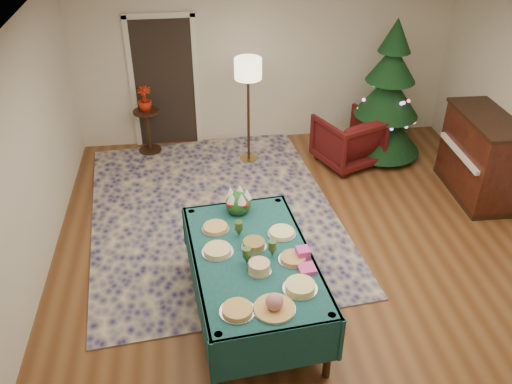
{
  "coord_description": "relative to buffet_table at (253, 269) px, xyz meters",
  "views": [
    {
      "loc": [
        -1.21,
        -4.75,
        4.2
      ],
      "look_at": [
        -0.57,
        0.2,
        1.0
      ],
      "focal_mm": 38.0,
      "sensor_mm": 36.0,
      "label": 1
    }
  ],
  "objects": [
    {
      "name": "room_shell",
      "position": [
        0.71,
        0.64,
        0.72
      ],
      "size": [
        7.0,
        7.0,
        7.0
      ],
      "color": "#593319",
      "rests_on": "ground"
    },
    {
      "name": "doorway",
      "position": [
        -0.89,
        4.12,
        0.46
      ],
      "size": [
        1.08,
        0.04,
        2.16
      ],
      "color": "black",
      "rests_on": "ground"
    },
    {
      "name": "rug",
      "position": [
        -0.3,
        1.95,
        -0.62
      ],
      "size": [
        3.59,
        4.49,
        0.02
      ],
      "primitive_type": "cube",
      "rotation": [
        0.0,
        0.0,
        0.1
      ],
      "color": "#17154F",
      "rests_on": "ground"
    },
    {
      "name": "buffet_table",
      "position": [
        0.0,
        0.0,
        0.0
      ],
      "size": [
        1.38,
        2.14,
        0.79
      ],
      "color": "black",
      "rests_on": "ground"
    },
    {
      "name": "platter_0",
      "position": [
        -0.23,
        -0.73,
        0.18
      ],
      "size": [
        0.32,
        0.32,
        0.05
      ],
      "color": "silver",
      "rests_on": "buffet_table"
    },
    {
      "name": "platter_1",
      "position": [
        0.1,
        -0.74,
        0.22
      ],
      "size": [
        0.38,
        0.38,
        0.17
      ],
      "color": "silver",
      "rests_on": "buffet_table"
    },
    {
      "name": "platter_2",
      "position": [
        0.37,
        -0.52,
        0.19
      ],
      "size": [
        0.32,
        0.32,
        0.07
      ],
      "color": "silver",
      "rests_on": "buffet_table"
    },
    {
      "name": "platter_3",
      "position": [
        0.03,
        -0.23,
        0.21
      ],
      "size": [
        0.24,
        0.24,
        0.11
      ],
      "color": "silver",
      "rests_on": "buffet_table"
    },
    {
      "name": "platter_4",
      "position": [
        0.38,
        -0.1,
        0.18
      ],
      "size": [
        0.29,
        0.29,
        0.04
      ],
      "color": "silver",
      "rests_on": "buffet_table"
    },
    {
      "name": "platter_5",
      "position": [
        -0.34,
        0.11,
        0.18
      ],
      "size": [
        0.32,
        0.32,
        0.05
      ],
      "color": "silver",
      "rests_on": "buffet_table"
    },
    {
      "name": "platter_6",
      "position": [
        0.03,
        0.15,
        0.19
      ],
      "size": [
        0.26,
        0.26,
        0.08
      ],
      "color": "silver",
      "rests_on": "buffet_table"
    },
    {
      "name": "platter_7",
      "position": [
        0.34,
        0.32,
        0.18
      ],
      "size": [
        0.3,
        0.3,
        0.04
      ],
      "color": "silver",
      "rests_on": "buffet_table"
    },
    {
      "name": "platter_8",
      "position": [
        -0.34,
        0.5,
        0.18
      ],
      "size": [
        0.3,
        0.3,
        0.04
      ],
      "color": "silver",
      "rests_on": "buffet_table"
    },
    {
      "name": "goblet_0",
      "position": [
        -0.1,
        0.34,
        0.26
      ],
      "size": [
        0.08,
        0.08,
        0.18
      ],
      "color": "#2D471E",
      "rests_on": "buffet_table"
    },
    {
      "name": "goblet_1",
      "position": [
        0.19,
        -0.02,
        0.26
      ],
      "size": [
        0.08,
        0.08,
        0.18
      ],
      "color": "#2D471E",
      "rests_on": "buffet_table"
    },
    {
      "name": "goblet_2",
      "position": [
        -0.07,
        -0.1,
        0.26
      ],
      "size": [
        0.08,
        0.08,
        0.18
      ],
      "color": "#2D471E",
      "rests_on": "buffet_table"
    },
    {
      "name": "napkin_stack",
      "position": [
        0.48,
        -0.27,
        0.18
      ],
      "size": [
        0.17,
        0.17,
        0.04
      ],
      "primitive_type": "cube",
      "rotation": [
        0.0,
        0.0,
        0.09
      ],
      "color": "#D93C96",
      "rests_on": "buffet_table"
    },
    {
      "name": "gift_box",
      "position": [
        0.48,
        -0.07,
        0.21
      ],
      "size": [
        0.14,
        0.14,
        0.11
      ],
      "primitive_type": "cube",
      "rotation": [
        0.0,
        0.0,
        0.09
      ],
      "color": "#D13AA8",
      "rests_on": "buffet_table"
    },
    {
      "name": "centerpiece",
      "position": [
        -0.06,
        0.79,
        0.3
      ],
      "size": [
        0.28,
        0.29,
        0.33
      ],
      "color": "#1E4C1E",
      "rests_on": "buffet_table"
    },
    {
      "name": "armchair",
      "position": [
        1.85,
        3.06,
        -0.2
      ],
      "size": [
        1.09,
        1.06,
        0.87
      ],
      "primitive_type": "imported",
      "rotation": [
        0.0,
        0.0,
        3.54
      ],
      "color": "#470F0F",
      "rests_on": "ground"
    },
    {
      "name": "floor_lamp",
      "position": [
        0.35,
        3.36,
        0.76
      ],
      "size": [
        0.4,
        0.4,
        1.65
      ],
      "color": "#A57F3F",
      "rests_on": "ground"
    },
    {
      "name": "side_table",
      "position": [
        -1.21,
        3.84,
        -0.28
      ],
      "size": [
        0.4,
        0.4,
        0.72
      ],
      "color": "black",
      "rests_on": "ground"
    },
    {
      "name": "potted_plant",
      "position": [
        -1.21,
        3.84,
        0.2
      ],
      "size": [
        0.22,
        0.4,
        0.22
      ],
      "primitive_type": "imported",
      "color": "#A91F0C",
      "rests_on": "side_table"
    },
    {
      "name": "christmas_tree",
      "position": [
        2.47,
        3.26,
        0.35
      ],
      "size": [
        1.53,
        1.53,
        2.18
      ],
      "color": "black",
      "rests_on": "ground"
    },
    {
      "name": "piano",
      "position": [
        3.4,
        1.98,
        -0.05
      ],
      "size": [
        0.68,
        1.39,
        1.19
      ],
      "color": "black",
      "rests_on": "ground"
    }
  ]
}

